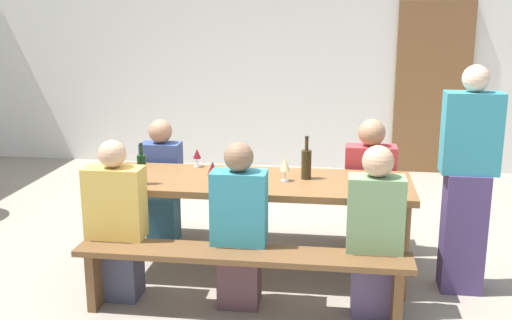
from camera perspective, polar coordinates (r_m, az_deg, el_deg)
The scene contains 20 objects.
ground_plane at distance 4.88m, azimuth 0.00°, elevation -10.32°, with size 24.00×24.00×0.00m, color gray.
back_wall at distance 7.90m, azimuth 3.49°, elevation 10.91°, with size 14.00×0.20×3.20m, color silver.
wooden_door at distance 7.87m, azimuth 16.01°, elevation 6.37°, with size 0.90×0.06×2.10m, color brown.
tasting_table at distance 4.64m, azimuth 0.00°, elevation -2.69°, with size 2.32×0.78×0.75m.
bench_near at distance 4.11m, azimuth -1.34°, elevation -9.63°, with size 2.22×0.30×0.45m.
bench_far at distance 5.39m, azimuth 1.01°, elevation -3.83°, with size 2.22×0.30×0.45m.
wine_bottle_0 at distance 4.55m, azimuth -10.52°, elevation -0.79°, with size 0.07×0.07×0.31m.
wine_bottle_1 at distance 4.28m, azimuth 11.23°, elevation -1.74°, with size 0.06×0.06×0.32m.
wine_bottle_2 at distance 4.63m, azimuth 4.68°, elevation -0.31°, with size 0.08×0.08×0.33m.
wine_glass_0 at distance 4.56m, azimuth 2.71°, elevation -0.48°, with size 0.07×0.07×0.17m.
wine_glass_1 at distance 4.99m, azimuth -5.49°, elevation 0.53°, with size 0.07×0.07×0.15m.
wine_glass_2 at distance 4.70m, azimuth 10.28°, elevation -0.15°, with size 0.07×0.07×0.18m.
wine_glass_3 at distance 4.34m, azimuth -0.63°, elevation -1.25°, with size 0.07×0.07×0.17m.
wine_glass_4 at distance 4.46m, azimuth -4.04°, elevation -0.81°, with size 0.08×0.08×0.17m.
seated_guest_near_0 at distance 4.40m, azimuth -12.81°, elevation -5.90°, with size 0.40×0.24×1.14m.
seated_guest_near_1 at distance 4.18m, azimuth -1.56°, elevation -6.46°, with size 0.37×0.24×1.15m.
seated_guest_near_2 at distance 4.14m, azimuth 10.91°, elevation -6.86°, with size 0.37×0.24×1.15m.
seated_guest_far_0 at distance 5.38m, azimuth -8.67°, elevation -2.23°, with size 0.33×0.24×1.09m.
seated_guest_far_1 at distance 5.17m, azimuth 10.44°, elevation -2.76°, with size 0.41×0.24×1.14m.
standing_host at distance 4.58m, azimuth 18.95°, elevation -2.24°, with size 0.39×0.24×1.63m.
Camera 1 is at (0.61, -4.41, 1.99)m, focal length 43.20 mm.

